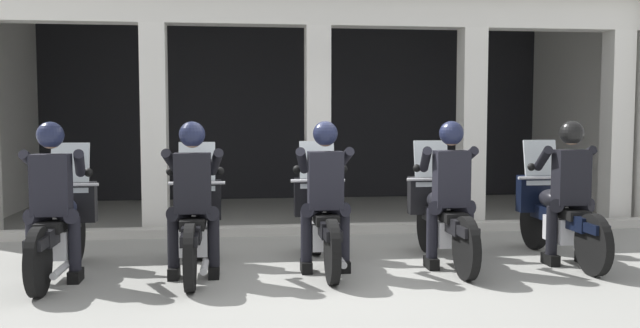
# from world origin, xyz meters

# --- Properties ---
(ground_plane) EXTENTS (80.00, 80.00, 0.00)m
(ground_plane) POSITION_xyz_m (0.00, 3.00, 0.00)
(ground_plane) COLOR gray
(station_building) EXTENTS (10.31, 4.19, 3.51)m
(station_building) POSITION_xyz_m (0.24, 4.83, 2.19)
(station_building) COLOR black
(station_building) RESTS_ON ground
(kerb_strip) EXTENTS (9.81, 0.24, 0.12)m
(kerb_strip) POSITION_xyz_m (0.24, 2.23, 0.06)
(kerb_strip) COLOR #B7B5AD
(kerb_strip) RESTS_ON ground
(motorcycle_far_left) EXTENTS (0.62, 2.04, 1.35)m
(motorcycle_far_left) POSITION_xyz_m (-2.71, 0.14, 0.50)
(motorcycle_far_left) COLOR black
(motorcycle_far_left) RESTS_ON ground
(police_officer_far_left) EXTENTS (0.63, 0.61, 1.58)m
(police_officer_far_left) POSITION_xyz_m (-2.71, -0.14, 0.94)
(police_officer_far_left) COLOR black
(police_officer_far_left) RESTS_ON ground
(motorcycle_left) EXTENTS (0.62, 2.04, 1.35)m
(motorcycle_left) POSITION_xyz_m (-1.35, 0.16, 0.50)
(motorcycle_left) COLOR black
(motorcycle_left) RESTS_ON ground
(police_officer_left) EXTENTS (0.63, 0.61, 1.58)m
(police_officer_left) POSITION_xyz_m (-1.35, -0.13, 0.94)
(police_officer_left) COLOR black
(police_officer_left) RESTS_ON ground
(motorcycle_center) EXTENTS (0.62, 2.04, 1.35)m
(motorcycle_center) POSITION_xyz_m (0.00, 0.26, 0.50)
(motorcycle_center) COLOR black
(motorcycle_center) RESTS_ON ground
(police_officer_center) EXTENTS (0.63, 0.61, 1.58)m
(police_officer_center) POSITION_xyz_m (0.00, -0.02, 0.94)
(police_officer_center) COLOR black
(police_officer_center) RESTS_ON ground
(motorcycle_right) EXTENTS (0.62, 2.04, 1.35)m
(motorcycle_right) POSITION_xyz_m (1.35, 0.27, 0.50)
(motorcycle_right) COLOR black
(motorcycle_right) RESTS_ON ground
(police_officer_right) EXTENTS (0.63, 0.61, 1.58)m
(police_officer_right) POSITION_xyz_m (1.35, -0.01, 0.94)
(police_officer_right) COLOR black
(police_officer_right) RESTS_ON ground
(motorcycle_far_right) EXTENTS (0.62, 2.04, 1.35)m
(motorcycle_far_right) POSITION_xyz_m (2.71, 0.29, 0.50)
(motorcycle_far_right) COLOR black
(motorcycle_far_right) RESTS_ON ground
(police_officer_far_right) EXTENTS (0.63, 0.61, 1.58)m
(police_officer_far_right) POSITION_xyz_m (2.71, 0.00, 0.94)
(police_officer_far_right) COLOR black
(police_officer_far_right) RESTS_ON ground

